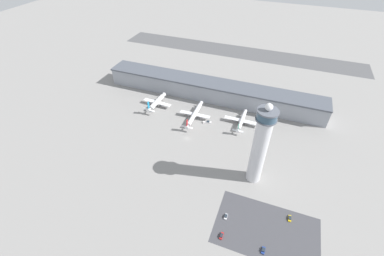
{
  "coord_description": "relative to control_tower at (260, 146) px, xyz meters",
  "views": [
    {
      "loc": [
        63.45,
        -155.84,
        152.29
      ],
      "look_at": [
        1.76,
        7.41,
        7.01
      ],
      "focal_mm": 24.0,
      "sensor_mm": 36.0,
      "label": 1
    }
  ],
  "objects": [
    {
      "name": "airplane_gate_alpha",
      "position": [
        -109.74,
        59.09,
        -28.4
      ],
      "size": [
        30.81,
        33.16,
        14.56
      ],
      "color": "white",
      "rests_on": "ground"
    },
    {
      "name": "airplane_gate_charlie",
      "position": [
        -21.84,
        60.43,
        -29.0
      ],
      "size": [
        33.06,
        33.9,
        11.67
      ],
      "color": "white",
      "rests_on": "ground"
    },
    {
      "name": "runway_strip",
      "position": [
        -62.14,
        223.13,
        -33.12
      ],
      "size": [
        344.96,
        44.0,
        0.01
      ],
      "primitive_type": "cube",
      "color": "#515154",
      "rests_on": "ground"
    },
    {
      "name": "terminal_building",
      "position": [
        -62.14,
        93.23,
        -23.27
      ],
      "size": [
        229.97,
        25.0,
        19.49
      ],
      "color": "#9399A3",
      "rests_on": "ground"
    },
    {
      "name": "car_black_suv",
      "position": [
        -10.36,
        -38.98,
        -32.54
      ],
      "size": [
        1.83,
        4.25,
        1.5
      ],
      "color": "black",
      "rests_on": "ground"
    },
    {
      "name": "service_truck_fuel",
      "position": [
        -113.43,
        49.87,
        -32.15
      ],
      "size": [
        6.28,
        7.5,
        2.8
      ],
      "color": "black",
      "rests_on": "ground"
    },
    {
      "name": "car_white_wagon",
      "position": [
        -9.49,
        -52.66,
        -32.51
      ],
      "size": [
        1.79,
        4.67,
        1.58
      ],
      "color": "black",
      "rests_on": "ground"
    },
    {
      "name": "car_grey_coupe",
      "position": [
        15.92,
        -52.51,
        -32.56
      ],
      "size": [
        2.04,
        4.43,
        1.46
      ],
      "color": "black",
      "rests_on": "ground"
    },
    {
      "name": "control_tower",
      "position": [
        0.0,
        0.0,
        0.0
      ],
      "size": [
        13.56,
        13.56,
        67.12
      ],
      "color": "silver",
      "rests_on": "ground"
    },
    {
      "name": "airplane_gate_bravo",
      "position": [
        -66.38,
        53.46,
        -28.56
      ],
      "size": [
        30.25,
        43.58,
        12.98
      ],
      "color": "white",
      "rests_on": "ground"
    },
    {
      "name": "service_truck_catering",
      "position": [
        -52.33,
        50.61,
        -32.28
      ],
      "size": [
        8.38,
        4.44,
        2.45
      ],
      "color": "black",
      "rests_on": "ground"
    },
    {
      "name": "car_red_hatchback",
      "position": [
        28.84,
        -25.58,
        -32.57
      ],
      "size": [
        1.99,
        4.82,
        1.42
      ],
      "color": "black",
      "rests_on": "ground"
    },
    {
      "name": "ground_plane",
      "position": [
        -62.14,
        23.23,
        -33.12
      ],
      "size": [
        1000.0,
        1000.0,
        0.0
      ],
      "primitive_type": "plane",
      "color": "gray"
    },
    {
      "name": "parking_lot_surface",
      "position": [
        15.83,
        -38.92,
        -33.12
      ],
      "size": [
        64.0,
        40.0,
        0.01
      ],
      "primitive_type": "cube",
      "color": "#424247",
      "rests_on": "ground"
    }
  ]
}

